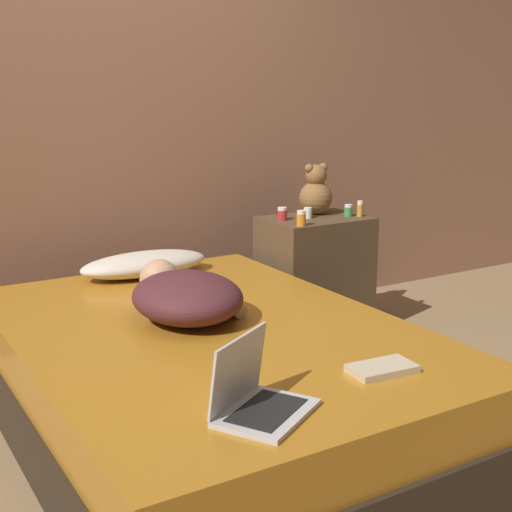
{
  "coord_description": "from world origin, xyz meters",
  "views": [
    {
      "loc": [
        -1.18,
        -2.3,
        1.33
      ],
      "look_at": [
        0.37,
        0.25,
        0.62
      ],
      "focal_mm": 50.0,
      "sensor_mm": 36.0,
      "label": 1
    }
  ],
  "objects_px": {
    "person_lying": "(185,295)",
    "laptop": "(256,396)",
    "bottle_green": "(348,210)",
    "book": "(382,369)",
    "pillow": "(144,264)",
    "teddy_bear": "(316,192)",
    "bottle_amber": "(360,209)",
    "bottle_red": "(282,214)",
    "bottle_white": "(308,213)",
    "bottle_orange": "(301,218)"
  },
  "relations": [
    {
      "from": "bottle_green",
      "to": "bottle_amber",
      "type": "bearing_deg",
      "value": -41.23
    },
    {
      "from": "person_lying",
      "to": "book",
      "type": "distance_m",
      "value": 0.89
    },
    {
      "from": "person_lying",
      "to": "bottle_red",
      "type": "height_order",
      "value": "bottle_red"
    },
    {
      "from": "bottle_amber",
      "to": "book",
      "type": "height_order",
      "value": "bottle_amber"
    },
    {
      "from": "pillow",
      "to": "book",
      "type": "xyz_separation_m",
      "value": [
        0.19,
        -1.51,
        -0.05
      ]
    },
    {
      "from": "person_lying",
      "to": "bottle_red",
      "type": "distance_m",
      "value": 1.09
    },
    {
      "from": "laptop",
      "to": "book",
      "type": "xyz_separation_m",
      "value": [
        0.5,
        0.04,
        -0.04
      ]
    },
    {
      "from": "bottle_orange",
      "to": "bottle_green",
      "type": "relative_size",
      "value": 1.25
    },
    {
      "from": "pillow",
      "to": "teddy_bear",
      "type": "xyz_separation_m",
      "value": [
        1.02,
        0.01,
        0.27
      ]
    },
    {
      "from": "book",
      "to": "teddy_bear",
      "type": "bearing_deg",
      "value": 61.41
    },
    {
      "from": "person_lying",
      "to": "book",
      "type": "xyz_separation_m",
      "value": [
        0.3,
        -0.83,
        -0.08
      ]
    },
    {
      "from": "teddy_bear",
      "to": "bottle_white",
      "type": "relative_size",
      "value": 4.89
    },
    {
      "from": "pillow",
      "to": "bottle_amber",
      "type": "distance_m",
      "value": 1.21
    },
    {
      "from": "pillow",
      "to": "laptop",
      "type": "bearing_deg",
      "value": -101.29
    },
    {
      "from": "book",
      "to": "bottle_amber",
      "type": "bearing_deg",
      "value": 53.44
    },
    {
      "from": "bottle_amber",
      "to": "book",
      "type": "bearing_deg",
      "value": -126.56
    },
    {
      "from": "pillow",
      "to": "book",
      "type": "distance_m",
      "value": 1.52
    },
    {
      "from": "bottle_amber",
      "to": "bottle_red",
      "type": "bearing_deg",
      "value": 163.11
    },
    {
      "from": "bottle_red",
      "to": "book",
      "type": "height_order",
      "value": "bottle_red"
    },
    {
      "from": "person_lying",
      "to": "laptop",
      "type": "bearing_deg",
      "value": -98.65
    },
    {
      "from": "laptop",
      "to": "pillow",
      "type": "bearing_deg",
      "value": 48.25
    },
    {
      "from": "laptop",
      "to": "book",
      "type": "height_order",
      "value": "laptop"
    },
    {
      "from": "laptop",
      "to": "book",
      "type": "distance_m",
      "value": 0.5
    },
    {
      "from": "teddy_bear",
      "to": "bottle_red",
      "type": "relative_size",
      "value": 4.12
    },
    {
      "from": "teddy_bear",
      "to": "bottle_white",
      "type": "xyz_separation_m",
      "value": [
        -0.11,
        -0.08,
        -0.09
      ]
    },
    {
      "from": "bottle_white",
      "to": "pillow",
      "type": "bearing_deg",
      "value": 175.78
    },
    {
      "from": "bottle_red",
      "to": "bottle_amber",
      "type": "bearing_deg",
      "value": -16.89
    },
    {
      "from": "bottle_green",
      "to": "book",
      "type": "distance_m",
      "value": 1.69
    },
    {
      "from": "bottle_amber",
      "to": "book",
      "type": "xyz_separation_m",
      "value": [
        -0.99,
        -1.34,
        -0.24
      ]
    },
    {
      "from": "bottle_red",
      "to": "bottle_white",
      "type": "distance_m",
      "value": 0.15
    },
    {
      "from": "bottle_white",
      "to": "book",
      "type": "xyz_separation_m",
      "value": [
        -0.72,
        -1.44,
        -0.22
      ]
    },
    {
      "from": "person_lying",
      "to": "bottle_white",
      "type": "distance_m",
      "value": 1.2
    },
    {
      "from": "person_lying",
      "to": "laptop",
      "type": "height_order",
      "value": "laptop"
    },
    {
      "from": "person_lying",
      "to": "teddy_bear",
      "type": "bearing_deg",
      "value": 35.78
    },
    {
      "from": "pillow",
      "to": "bottle_white",
      "type": "distance_m",
      "value": 0.93
    },
    {
      "from": "person_lying",
      "to": "bottle_amber",
      "type": "bearing_deg",
      "value": 25.79
    },
    {
      "from": "teddy_bear",
      "to": "book",
      "type": "bearing_deg",
      "value": -118.59
    },
    {
      "from": "bottle_red",
      "to": "bottle_orange",
      "type": "relative_size",
      "value": 0.85
    },
    {
      "from": "pillow",
      "to": "bottle_orange",
      "type": "bearing_deg",
      "value": -16.74
    },
    {
      "from": "person_lying",
      "to": "bottle_orange",
      "type": "xyz_separation_m",
      "value": [
        0.87,
        0.45,
        0.15
      ]
    },
    {
      "from": "person_lying",
      "to": "teddy_bear",
      "type": "height_order",
      "value": "teddy_bear"
    },
    {
      "from": "bottle_red",
      "to": "bottle_green",
      "type": "bearing_deg",
      "value": -13.02
    },
    {
      "from": "bottle_red",
      "to": "bottle_amber",
      "type": "relative_size",
      "value": 0.8
    },
    {
      "from": "person_lying",
      "to": "bottle_green",
      "type": "distance_m",
      "value": 1.37
    },
    {
      "from": "bottle_red",
      "to": "bottle_green",
      "type": "distance_m",
      "value": 0.38
    },
    {
      "from": "pillow",
      "to": "person_lying",
      "type": "relative_size",
      "value": 0.93
    },
    {
      "from": "bottle_orange",
      "to": "bottle_green",
      "type": "bearing_deg",
      "value": 14.65
    },
    {
      "from": "teddy_bear",
      "to": "bottle_red",
      "type": "distance_m",
      "value": 0.27
    },
    {
      "from": "pillow",
      "to": "bottle_orange",
      "type": "relative_size",
      "value": 7.99
    },
    {
      "from": "pillow",
      "to": "bottle_red",
      "type": "height_order",
      "value": "bottle_red"
    }
  ]
}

